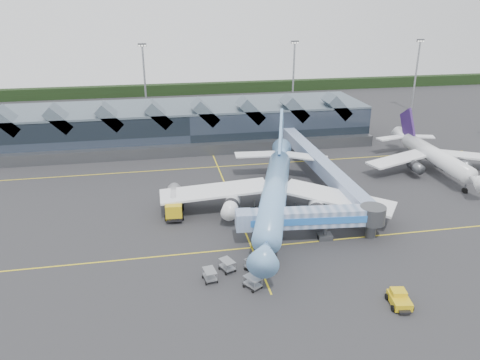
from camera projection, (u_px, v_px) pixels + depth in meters
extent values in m
plane|color=#2B2B2E|center=(242.00, 224.00, 77.28)|extent=(260.00, 260.00, 0.00)
cube|color=yellow|center=(252.00, 248.00, 69.97)|extent=(120.00, 0.25, 0.01)
cube|color=yellow|center=(218.00, 167.00, 102.84)|extent=(120.00, 0.25, 0.01)
cube|color=yellow|center=(232.00, 199.00, 86.41)|extent=(0.25, 60.00, 0.01)
cube|color=black|center=(187.00, 89.00, 176.99)|extent=(260.00, 4.00, 4.00)
cube|color=black|center=(187.00, 125.00, 118.59)|extent=(90.00, 20.00, 9.00)
cube|color=#505F6A|center=(186.00, 107.00, 116.85)|extent=(90.00, 20.00, 0.60)
cube|color=#4F5155|center=(191.00, 150.00, 109.73)|extent=(90.00, 2.50, 2.60)
cube|color=#505F6A|center=(8.00, 120.00, 103.55)|extent=(6.43, 6.00, 6.43)
cube|color=#505F6A|center=(60.00, 118.00, 105.44)|extent=(6.43, 6.00, 6.43)
cube|color=#505F6A|center=(110.00, 116.00, 107.33)|extent=(6.43, 6.00, 6.43)
cube|color=#505F6A|center=(158.00, 114.00, 109.22)|extent=(6.43, 6.00, 6.43)
cube|color=#505F6A|center=(205.00, 112.00, 111.11)|extent=(6.43, 6.00, 6.43)
cube|color=#505F6A|center=(250.00, 110.00, 113.00)|extent=(6.43, 6.00, 6.43)
cube|color=#505F6A|center=(294.00, 108.00, 114.89)|extent=(6.43, 6.00, 6.43)
cube|color=#505F6A|center=(337.00, 106.00, 116.78)|extent=(6.43, 6.00, 6.43)
cylinder|color=gray|center=(145.00, 84.00, 136.39)|extent=(0.56, 0.56, 22.00)
cube|color=#4F5155|center=(142.00, 45.00, 132.33)|extent=(2.40, 0.50, 0.90)
cylinder|color=gray|center=(293.00, 79.00, 144.12)|extent=(0.56, 0.56, 22.00)
cube|color=#4F5155|center=(295.00, 42.00, 140.05)|extent=(2.40, 0.50, 0.90)
cylinder|color=gray|center=(416.00, 76.00, 149.16)|extent=(0.56, 0.56, 22.00)
cube|color=#4F5155|center=(421.00, 40.00, 145.10)|extent=(2.40, 0.50, 0.90)
cylinder|color=#66A5CF|center=(274.00, 193.00, 77.92)|extent=(14.29, 32.81, 4.10)
cone|color=#66A5CF|center=(265.00, 253.00, 60.01)|extent=(5.67, 6.69, 4.10)
cube|color=black|center=(264.00, 250.00, 59.04)|extent=(1.58, 0.81, 0.48)
cone|color=#66A5CF|center=(281.00, 153.00, 96.60)|extent=(6.27, 8.49, 4.10)
cube|color=white|center=(214.00, 191.00, 80.75)|extent=(18.65, 6.25, 1.35)
cube|color=white|center=(337.00, 197.00, 78.17)|extent=(18.66, 15.98, 1.35)
cylinder|color=white|center=(231.00, 206.00, 77.24)|extent=(4.19, 6.20, 2.54)
cylinder|color=white|center=(316.00, 211.00, 75.52)|extent=(4.19, 6.20, 2.54)
cube|color=#66A5CF|center=(281.00, 136.00, 93.27)|extent=(3.74, 10.11, 11.29)
cube|color=white|center=(256.00, 154.00, 95.90)|extent=(8.76, 3.94, 0.27)
cube|color=white|center=(305.00, 157.00, 94.67)|extent=(8.99, 7.36, 0.27)
cylinder|color=#4F5155|center=(267.00, 259.00, 64.70)|extent=(0.30, 0.30, 2.37)
cylinder|color=#4F5155|center=(254.00, 206.00, 80.86)|extent=(0.30, 0.30, 2.37)
cylinder|color=#4F5155|center=(295.00, 208.00, 80.00)|extent=(0.30, 0.30, 2.37)
cylinder|color=black|center=(266.00, 264.00, 64.98)|extent=(0.94, 1.59, 1.52)
cylinder|color=white|center=(436.00, 156.00, 98.23)|extent=(3.98, 23.59, 3.36)
cone|color=white|center=(477.00, 180.00, 85.59)|extent=(3.46, 4.12, 3.36)
cube|color=black|center=(479.00, 178.00, 84.87)|extent=(1.28, 0.37, 0.48)
cone|color=white|center=(403.00, 136.00, 111.38)|extent=(3.50, 5.46, 3.36)
cube|color=white|center=(398.00, 159.00, 98.27)|extent=(14.64, 8.15, 1.12)
cube|color=white|center=(466.00, 155.00, 100.59)|extent=(14.63, 8.78, 1.12)
cylinder|color=#4F5155|center=(416.00, 167.00, 96.44)|extent=(2.19, 4.08, 2.08)
cylinder|color=#4F5155|center=(462.00, 164.00, 97.99)|extent=(2.19, 4.08, 2.08)
cube|color=#341C55|center=(408.00, 125.00, 109.00)|extent=(0.70, 7.56, 8.19)
cube|color=white|center=(390.00, 138.00, 109.90)|extent=(6.76, 3.68, 0.28)
cube|color=white|center=(420.00, 137.00, 111.02)|extent=(6.80, 3.98, 0.28)
cylinder|color=#4F5155|center=(465.00, 188.00, 89.04)|extent=(0.31, 0.31, 1.94)
cylinder|color=#4F5155|center=(419.00, 167.00, 99.71)|extent=(0.31, 0.31, 1.94)
cylinder|color=#4F5155|center=(444.00, 166.00, 100.55)|extent=(0.31, 0.31, 1.94)
cylinder|color=black|center=(465.00, 191.00, 89.27)|extent=(0.54, 1.26, 1.24)
cube|color=#6683AB|center=(309.00, 217.00, 70.85)|extent=(18.30, 4.40, 2.63)
cube|color=blue|center=(311.00, 222.00, 69.55)|extent=(18.05, 1.80, 1.09)
cube|color=#6683AB|center=(243.00, 220.00, 70.00)|extent=(2.62, 3.11, 2.72)
cylinder|color=#4F5155|center=(325.00, 228.00, 71.79)|extent=(0.63, 0.63, 3.82)
cube|color=#4F5155|center=(325.00, 237.00, 72.35)|extent=(2.33, 2.01, 0.82)
cylinder|color=black|center=(319.00, 237.00, 72.30)|extent=(0.44, 0.85, 0.82)
cylinder|color=black|center=(330.00, 237.00, 72.46)|extent=(0.44, 0.85, 0.82)
cylinder|color=#4F5155|center=(372.00, 215.00, 71.71)|extent=(3.99, 3.99, 2.72)
cylinder|color=#4F5155|center=(371.00, 226.00, 72.42)|extent=(1.63, 1.63, 3.82)
cube|color=black|center=(174.00, 208.00, 81.16)|extent=(3.37, 10.20, 0.56)
cube|color=gold|center=(174.00, 211.00, 77.23)|extent=(2.84, 2.63, 2.45)
cube|color=black|center=(174.00, 210.00, 76.20)|extent=(2.46, 0.34, 1.12)
cylinder|color=silver|center=(174.00, 197.00, 81.84)|extent=(3.01, 6.63, 2.57)
sphere|color=silver|center=(174.00, 189.00, 84.83)|extent=(2.45, 2.45, 2.45)
sphere|color=silver|center=(174.00, 204.00, 78.85)|extent=(2.45, 2.45, 2.45)
cylinder|color=black|center=(166.00, 218.00, 78.03)|extent=(0.47, 1.14, 1.12)
cylinder|color=black|center=(183.00, 217.00, 78.33)|extent=(0.47, 1.14, 1.12)
cylinder|color=black|center=(167.00, 208.00, 81.63)|extent=(0.47, 1.14, 1.12)
cylinder|color=black|center=(183.00, 207.00, 81.93)|extent=(0.47, 1.14, 1.12)
cylinder|color=black|center=(167.00, 202.00, 84.20)|extent=(0.47, 1.14, 1.12)
cylinder|color=black|center=(183.00, 201.00, 84.50)|extent=(0.47, 1.14, 1.12)
cube|color=gold|center=(399.00, 300.00, 56.82)|extent=(2.65, 3.79, 0.97)
cube|color=gold|center=(398.00, 292.00, 57.09)|extent=(1.97, 1.81, 0.68)
cube|color=black|center=(405.00, 311.00, 55.19)|extent=(1.46, 0.98, 0.29)
cylinder|color=black|center=(393.00, 308.00, 55.81)|extent=(0.41, 0.81, 0.78)
cylinder|color=black|center=(412.00, 308.00, 55.88)|extent=(0.41, 0.81, 0.78)
cylinder|color=black|center=(387.00, 297.00, 57.98)|extent=(0.41, 0.81, 0.78)
cylinder|color=black|center=(405.00, 296.00, 58.04)|extent=(0.41, 0.81, 0.78)
cube|color=gray|center=(227.00, 267.00, 63.95)|extent=(2.24, 2.67, 0.16)
cube|color=gray|center=(227.00, 261.00, 63.59)|extent=(2.24, 2.67, 0.08)
cylinder|color=black|center=(229.00, 265.00, 65.14)|extent=(0.26, 0.39, 0.37)
cube|color=gray|center=(254.00, 268.00, 63.63)|extent=(2.07, 2.61, 0.16)
cube|color=gray|center=(254.00, 262.00, 63.27)|extent=(2.07, 2.61, 0.08)
cylinder|color=black|center=(256.00, 266.00, 64.80)|extent=(0.23, 0.39, 0.37)
cube|color=gray|center=(210.00, 277.00, 61.73)|extent=(1.79, 2.48, 0.16)
cube|color=gray|center=(210.00, 270.00, 61.37)|extent=(1.79, 2.48, 0.08)
cylinder|color=black|center=(214.00, 275.00, 62.84)|extent=(0.18, 0.39, 0.37)
cube|color=gray|center=(253.00, 284.00, 60.18)|extent=(2.44, 2.70, 0.16)
cube|color=gray|center=(253.00, 278.00, 59.82)|extent=(2.44, 2.70, 0.08)
cylinder|color=black|center=(252.00, 282.00, 61.38)|extent=(0.30, 0.38, 0.37)
cube|color=gray|center=(253.00, 268.00, 63.79)|extent=(2.21, 2.66, 0.16)
cube|color=gray|center=(253.00, 261.00, 63.43)|extent=(2.21, 2.66, 0.08)
cylinder|color=black|center=(254.00, 266.00, 64.97)|extent=(0.26, 0.39, 0.37)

